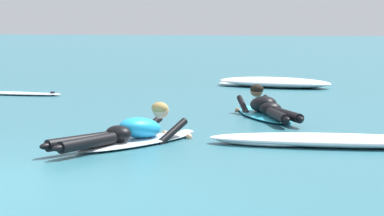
{
  "coord_description": "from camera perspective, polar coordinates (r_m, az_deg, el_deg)",
  "views": [
    {
      "loc": [
        3.58,
        -6.44,
        1.54
      ],
      "look_at": [
        1.05,
        4.41,
        0.29
      ],
      "focal_mm": 74.02,
      "sensor_mm": 36.0,
      "label": 1
    }
  ],
  "objects": [
    {
      "name": "surfer_near",
      "position": [
        9.74,
        -4.4,
        -1.87
      ],
      "size": [
        1.44,
        2.44,
        0.53
      ],
      "color": "silver",
      "rests_on": "ground"
    },
    {
      "name": "drifting_surfboard",
      "position": [
        16.64,
        -12.54,
        1.06
      ],
      "size": [
        2.07,
        0.63,
        0.16
      ],
      "color": "silver",
      "rests_on": "ground"
    },
    {
      "name": "whitewater_mid_left",
      "position": [
        18.2,
        5.95,
        1.84
      ],
      "size": [
        2.89,
        1.73,
        0.22
      ],
      "color": "white",
      "rests_on": "ground"
    },
    {
      "name": "whitewater_far_band",
      "position": [
        9.79,
        10.38,
        -2.33
      ],
      "size": [
        3.16,
        0.87,
        0.15
      ],
      "color": "white",
      "rests_on": "ground"
    },
    {
      "name": "ground_plane",
      "position": [
        16.9,
        0.81,
        1.17
      ],
      "size": [
        120.0,
        120.0,
        0.0
      ],
      "primitive_type": "plane",
      "color": "#2D6B7A"
    },
    {
      "name": "surfer_far",
      "position": [
        12.46,
        5.37,
        -0.09
      ],
      "size": [
        1.48,
        2.51,
        0.54
      ],
      "color": "#2DB2D1",
      "rests_on": "ground"
    }
  ]
}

